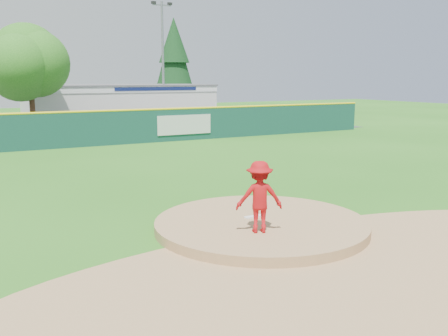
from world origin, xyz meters
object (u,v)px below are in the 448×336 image
pitcher (259,197)px  conifer_tree (174,61)px  pool_building_grp (118,104)px  deciduous_tree (30,67)px  van (134,120)px  light_pole_right (163,57)px

pitcher → conifer_tree: 39.49m
pitcher → pool_building_grp: 33.47m
deciduous_tree → van: bearing=-0.5°
deciduous_tree → light_pole_right: 11.75m
van → conifer_tree: bearing=-58.6°
van → conifer_tree: (8.00, 11.07, 4.74)m
deciduous_tree → conifer_tree: bearing=36.3°
pitcher → conifer_tree: (13.59, 36.81, 4.44)m
van → pool_building_grp: bearing=-30.8°
pitcher → deciduous_tree: 26.08m
van → light_pole_right: 7.42m
deciduous_tree → pool_building_grp: bearing=41.2°
pitcher → pool_building_grp: pool_building_grp is taller
pitcher → van: pitcher is taller
van → conifer_tree: 14.46m
conifer_tree → light_pole_right: light_pole_right is taller
pool_building_grp → light_pole_right: size_ratio=1.52×
pool_building_grp → conifer_tree: bearing=29.8°
pitcher → pool_building_grp: (6.59, 32.81, 0.56)m
deciduous_tree → conifer_tree: conifer_tree is taller
van → light_pole_right: light_pole_right is taller
conifer_tree → light_pole_right: 8.06m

